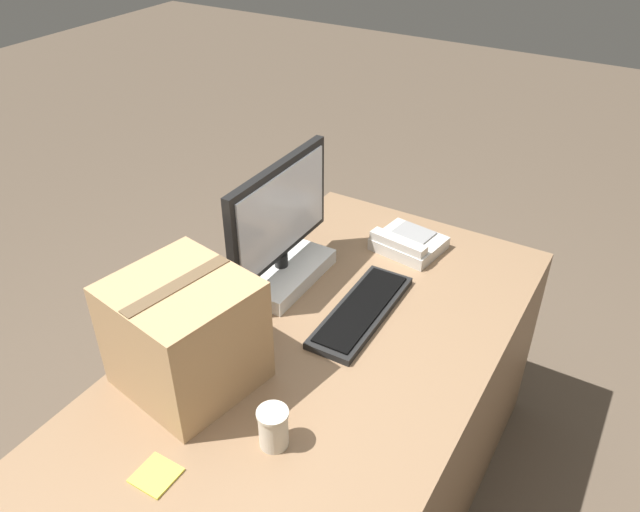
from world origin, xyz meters
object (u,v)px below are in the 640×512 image
object	(u,v)px
monitor	(281,238)
paper_cup_right	(273,428)
cardboard_box	(185,334)
sticky_note_pad	(156,475)
desk_phone	(407,243)
keyboard	(361,311)

from	to	relation	value
monitor	paper_cup_right	size ratio (longest dim) A/B	4.60
monitor	cardboard_box	distance (m)	0.51
sticky_note_pad	monitor	bearing A→B (deg)	12.82
monitor	desk_phone	distance (m)	0.48
keyboard	desk_phone	distance (m)	0.40
monitor	keyboard	world-z (taller)	monitor
paper_cup_right	monitor	bearing A→B (deg)	31.99
monitor	desk_phone	world-z (taller)	monitor
cardboard_box	paper_cup_right	bearing A→B (deg)	-102.16
sticky_note_pad	cardboard_box	bearing A→B (deg)	25.56
sticky_note_pad	desk_phone	bearing A→B (deg)	-5.06
keyboard	sticky_note_pad	world-z (taller)	keyboard
cardboard_box	desk_phone	bearing A→B (deg)	-15.19
paper_cup_right	cardboard_box	size ratio (longest dim) A/B	0.29
monitor	desk_phone	bearing A→B (deg)	-37.39
keyboard	cardboard_box	size ratio (longest dim) A/B	1.20
monitor	paper_cup_right	xyz separation A→B (m)	(-0.57, -0.36, -0.10)
cardboard_box	sticky_note_pad	size ratio (longest dim) A/B	4.04
monitor	keyboard	xyz separation A→B (m)	(-0.03, -0.31, -0.14)
keyboard	cardboard_box	world-z (taller)	cardboard_box
monitor	sticky_note_pad	distance (m)	0.82
keyboard	paper_cup_right	distance (m)	0.54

